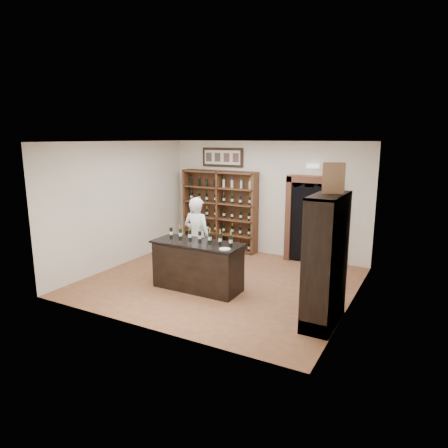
{
  "coord_description": "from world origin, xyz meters",
  "views": [
    {
      "loc": [
        4.03,
        -7.23,
        3.08
      ],
      "look_at": [
        -0.07,
        0.3,
        1.22
      ],
      "focal_mm": 32.0,
      "sensor_mm": 36.0,
      "label": 1
    }
  ],
  "objects_px": {
    "counter_bottle_0": "(171,232)",
    "shopkeeper": "(197,237)",
    "tasting_counter": "(198,266)",
    "side_cabinet": "(327,281)",
    "wine_crate": "(334,178)",
    "wine_shelf": "(220,210)"
  },
  "relations": [
    {
      "from": "counter_bottle_0",
      "to": "shopkeeper",
      "type": "relative_size",
      "value": 0.17
    },
    {
      "from": "tasting_counter",
      "to": "counter_bottle_0",
      "type": "relative_size",
      "value": 6.27
    },
    {
      "from": "side_cabinet",
      "to": "wine_crate",
      "type": "height_order",
      "value": "wine_crate"
    },
    {
      "from": "counter_bottle_0",
      "to": "shopkeeper",
      "type": "bearing_deg",
      "value": 65.34
    },
    {
      "from": "shopkeeper",
      "to": "wine_crate",
      "type": "xyz_separation_m",
      "value": [
        3.16,
        -0.86,
        1.54
      ]
    },
    {
      "from": "counter_bottle_0",
      "to": "wine_crate",
      "type": "relative_size",
      "value": 0.61
    },
    {
      "from": "tasting_counter",
      "to": "shopkeeper",
      "type": "xyz_separation_m",
      "value": [
        -0.45,
        0.69,
        0.41
      ]
    },
    {
      "from": "tasting_counter",
      "to": "wine_crate",
      "type": "bearing_deg",
      "value": -3.63
    },
    {
      "from": "shopkeeper",
      "to": "wine_crate",
      "type": "bearing_deg",
      "value": 166.07
    },
    {
      "from": "wine_shelf",
      "to": "shopkeeper",
      "type": "height_order",
      "value": "wine_shelf"
    },
    {
      "from": "wine_shelf",
      "to": "tasting_counter",
      "type": "bearing_deg",
      "value": -69.44
    },
    {
      "from": "counter_bottle_0",
      "to": "shopkeeper",
      "type": "xyz_separation_m",
      "value": [
        0.27,
        0.6,
        -0.2
      ]
    },
    {
      "from": "wine_shelf",
      "to": "tasting_counter",
      "type": "xyz_separation_m",
      "value": [
        1.1,
        -2.93,
        -0.61
      ]
    },
    {
      "from": "wine_shelf",
      "to": "wine_crate",
      "type": "distance_m",
      "value": 5.1
    },
    {
      "from": "counter_bottle_0",
      "to": "side_cabinet",
      "type": "xyz_separation_m",
      "value": [
        3.44,
        -0.39,
        -0.35
      ]
    },
    {
      "from": "wine_shelf",
      "to": "wine_crate",
      "type": "height_order",
      "value": "wine_crate"
    },
    {
      "from": "wine_shelf",
      "to": "shopkeeper",
      "type": "distance_m",
      "value": 2.35
    },
    {
      "from": "counter_bottle_0",
      "to": "tasting_counter",
      "type": "bearing_deg",
      "value": -7.27
    },
    {
      "from": "wine_shelf",
      "to": "tasting_counter",
      "type": "distance_m",
      "value": 3.19
    },
    {
      "from": "wine_shelf",
      "to": "side_cabinet",
      "type": "xyz_separation_m",
      "value": [
        3.82,
        -3.23,
        -0.35
      ]
    },
    {
      "from": "wine_crate",
      "to": "counter_bottle_0",
      "type": "bearing_deg",
      "value": 165.21
    },
    {
      "from": "counter_bottle_0",
      "to": "side_cabinet",
      "type": "relative_size",
      "value": 0.14
    }
  ]
}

